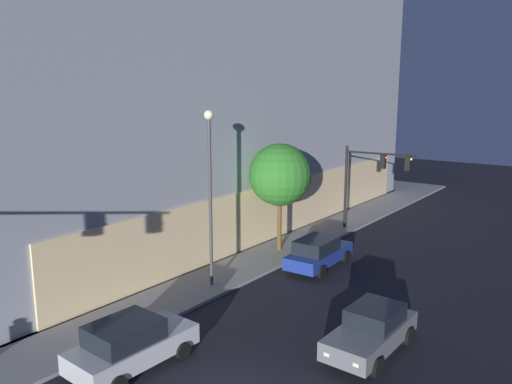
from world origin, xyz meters
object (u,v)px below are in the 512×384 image
Objects in this scene: modern_building at (140,84)px; car_silver at (131,343)px; street_lamp_sidewalk at (210,178)px; traffic_light_far_corner at (372,171)px; car_grey at (372,330)px; sidewalk_tree at (280,175)px; car_blue at (318,252)px.

modern_building is 8.57× the size of car_silver.
car_silver is (-6.95, -2.58, -4.45)m from street_lamp_sidewalk.
modern_building is at bearing 103.64° from traffic_light_far_corner.
car_grey is at bearing -97.50° from street_lamp_sidewalk.
sidewalk_tree is at bearing 160.42° from traffic_light_far_corner.
sidewalk_tree is at bearing 72.29° from car_blue.
sidewalk_tree is at bearing 4.27° from street_lamp_sidewalk.
car_silver reaches higher than car_blue.
street_lamp_sidewalk is at bearing 153.37° from car_blue.
car_silver is at bearing -159.62° from street_lamp_sidewalk.
traffic_light_far_corner is at bearing 4.99° from car_blue.
sidewalk_tree reaches higher than traffic_light_far_corner.
car_silver is at bearing -132.00° from modern_building.
traffic_light_far_corner is 1.26× the size of car_silver.
car_silver reaches higher than car_grey.
sidewalk_tree is 1.41× the size of car_silver.
car_blue is (-1.02, -3.19, -3.71)m from sidewalk_tree.
sidewalk_tree reaches higher than car_silver.
traffic_light_far_corner is at bearing 24.50° from car_grey.
street_lamp_sidewalk is 1.87× the size of car_silver.
street_lamp_sidewalk is 1.33× the size of sidewalk_tree.
modern_building is 18.79m from traffic_light_far_corner.
sidewalk_tree is 14.23m from car_silver.
street_lamp_sidewalk is 9.81m from car_grey.
sidewalk_tree is 1.34× the size of car_blue.
traffic_light_far_corner is 7.45m from sidewalk_tree.
sidewalk_tree reaches higher than car_blue.
car_blue is (-8.03, -0.70, -3.27)m from traffic_light_far_corner.
modern_building is at bearing 59.05° from street_lamp_sidewalk.
traffic_light_far_corner is (4.22, -17.39, -5.71)m from modern_building.
traffic_light_far_corner is at bearing -76.36° from modern_building.
sidewalk_tree is at bearing 50.36° from car_grey.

